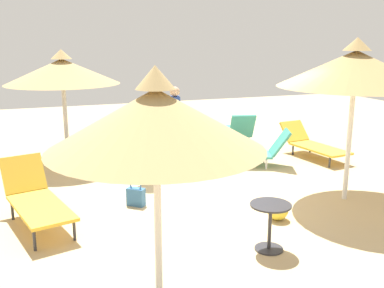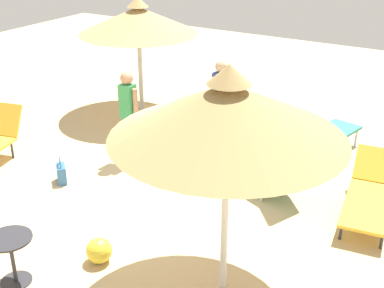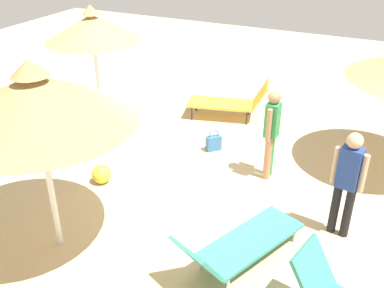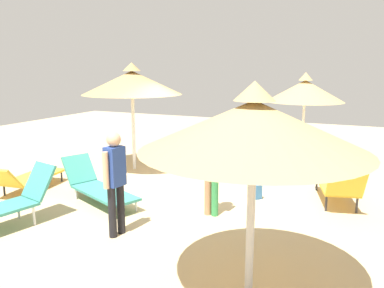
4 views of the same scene
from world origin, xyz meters
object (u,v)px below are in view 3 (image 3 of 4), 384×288
(lounge_chair_far_left, at_px, (237,245))
(person_standing_far_right, at_px, (347,178))
(lounge_chair_back, at_px, (232,101))
(handbag, at_px, (214,143))
(parasol_umbrella_far_right, at_px, (92,28))
(parasol_umbrella_edge, at_px, (34,99))
(beach_ball, at_px, (101,174))
(person_standing_near_right, at_px, (271,130))
(side_table_round, at_px, (83,136))

(lounge_chair_far_left, relative_size, person_standing_far_right, 1.26)
(lounge_chair_back, distance_m, handbag, 1.66)
(parasol_umbrella_far_right, xyz_separation_m, parasol_umbrella_edge, (2.21, -4.07, 0.24))
(parasol_umbrella_edge, relative_size, lounge_chair_back, 1.45)
(beach_ball, bearing_deg, lounge_chair_back, 72.77)
(person_standing_near_right, xyz_separation_m, person_standing_far_right, (1.45, -1.09, 0.03))
(parasol_umbrella_far_right, xyz_separation_m, person_standing_near_right, (4.45, -0.95, -1.12))
(side_table_round, bearing_deg, parasol_umbrella_far_right, 117.18)
(parasol_umbrella_far_right, xyz_separation_m, beach_ball, (1.79, -2.45, -1.91))
(person_standing_far_right, bearing_deg, side_table_round, 177.37)
(side_table_round, height_order, beach_ball, side_table_round)
(person_standing_far_right, bearing_deg, beach_ball, -174.35)
(parasol_umbrella_edge, bearing_deg, handbag, 75.41)
(person_standing_far_right, bearing_deg, person_standing_near_right, 143.00)
(handbag, bearing_deg, parasol_umbrella_edge, -104.59)
(parasol_umbrella_far_right, distance_m, person_standing_far_right, 6.34)
(lounge_chair_back, relative_size, person_standing_near_right, 1.15)
(parasol_umbrella_edge, relative_size, person_standing_near_right, 1.67)
(beach_ball, bearing_deg, person_standing_near_right, 29.43)
(lounge_chair_back, bearing_deg, side_table_round, -123.63)
(parasol_umbrella_far_right, relative_size, person_standing_far_right, 1.51)
(person_standing_near_right, xyz_separation_m, beach_ball, (-2.66, -1.50, -0.79))
(lounge_chair_far_left, distance_m, handbag, 3.30)
(person_standing_near_right, bearing_deg, lounge_chair_back, 126.07)
(parasol_umbrella_far_right, distance_m, beach_ball, 3.59)
(parasol_umbrella_far_right, height_order, parasol_umbrella_edge, parasol_umbrella_edge)
(lounge_chair_back, bearing_deg, parasol_umbrella_edge, -97.63)
(person_standing_near_right, bearing_deg, lounge_chair_far_left, -83.35)
(lounge_chair_back, xyz_separation_m, side_table_round, (-1.98, -2.98, 0.02))
(person_standing_far_right, bearing_deg, handbag, 150.06)
(person_standing_far_right, distance_m, side_table_round, 5.00)
(side_table_round, bearing_deg, lounge_chair_back, 56.37)
(person_standing_near_right, height_order, beach_ball, person_standing_near_right)
(parasol_umbrella_edge, bearing_deg, person_standing_far_right, 28.83)
(lounge_chair_back, relative_size, lounge_chair_far_left, 0.91)
(lounge_chair_back, bearing_deg, lounge_chair_far_left, -68.05)
(beach_ball, bearing_deg, parasol_umbrella_far_right, 126.19)
(parasol_umbrella_far_right, height_order, beach_ball, parasol_umbrella_far_right)
(side_table_round, bearing_deg, handbag, 31.40)
(person_standing_near_right, bearing_deg, parasol_umbrella_edge, -125.63)
(side_table_round, distance_m, beach_ball, 1.10)
(person_standing_near_right, bearing_deg, side_table_round, -166.20)
(lounge_chair_far_left, height_order, beach_ball, lounge_chair_far_left)
(parasol_umbrella_edge, bearing_deg, parasol_umbrella_far_right, 118.48)
(person_standing_near_right, distance_m, side_table_round, 3.66)
(person_standing_near_right, bearing_deg, parasol_umbrella_far_right, 167.97)
(lounge_chair_far_left, height_order, person_standing_near_right, person_standing_near_right)
(lounge_chair_far_left, xyz_separation_m, person_standing_far_right, (1.17, 1.31, 0.66))
(person_standing_far_right, xyz_separation_m, handbag, (-2.75, 1.58, -0.82))
(person_standing_far_right, distance_m, handbag, 3.28)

